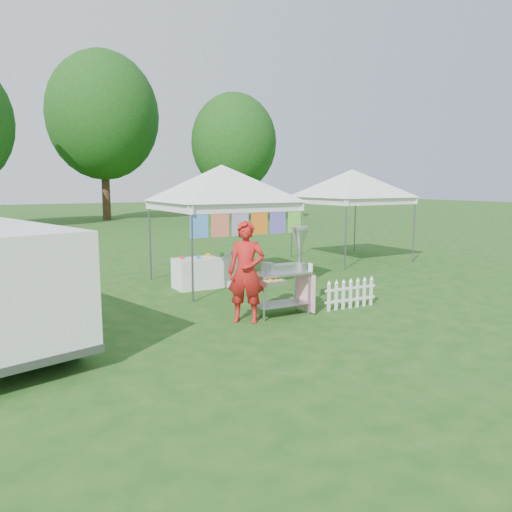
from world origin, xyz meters
TOP-DOWN VIEW (x-y plane):
  - ground at (0.00, 0.00)m, footprint 120.00×120.00m
  - canopy_main at (0.00, 3.49)m, footprint 4.24×4.24m
  - canopy_right at (5.50, 5.00)m, footprint 4.24×4.24m
  - tree_mid at (3.00, 28.00)m, footprint 7.60×7.60m
  - tree_right at (10.00, 22.00)m, footprint 5.60×5.60m
  - donut_cart at (-0.20, 0.17)m, footprint 1.24×0.82m
  - vendor at (-1.18, 0.13)m, footprint 0.81×0.78m
  - picket_fence at (1.15, -0.07)m, footprint 1.26×0.08m
  - display_table at (-0.40, 3.38)m, footprint 1.80×0.70m

SIDE VIEW (x-z plane):
  - ground at x=0.00m, z-range 0.00..0.00m
  - picket_fence at x=1.15m, z-range 0.01..0.57m
  - display_table at x=-0.40m, z-range 0.00..0.73m
  - vendor at x=-1.18m, z-range 0.00..1.87m
  - donut_cart at x=-0.20m, z-range 0.15..1.86m
  - canopy_main at x=0.00m, z-range 1.26..4.71m
  - canopy_right at x=5.50m, z-range 1.27..4.72m
  - tree_right at x=10.00m, z-range 0.97..9.39m
  - tree_mid at x=3.00m, z-range 1.38..12.90m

